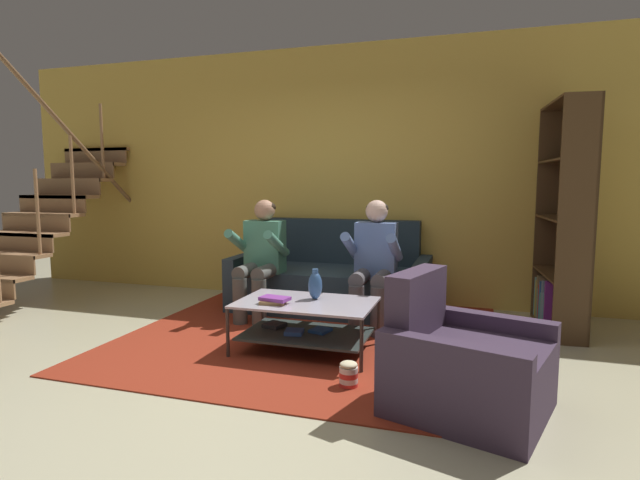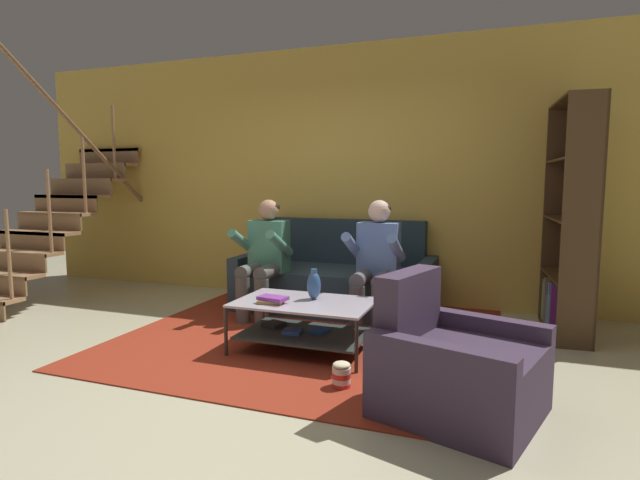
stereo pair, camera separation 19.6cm
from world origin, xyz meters
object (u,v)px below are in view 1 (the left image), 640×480
(person_seated_right, at_px, (374,259))
(bookshelf, at_px, (564,244))
(popcorn_tub, at_px, (349,374))
(book_stack, at_px, (274,300))
(coffee_table, at_px, (305,318))
(couch, at_px, (332,281))
(vase, at_px, (315,285))
(armchair, at_px, (463,366))
(person_seated_left, at_px, (261,254))

(person_seated_right, relative_size, bookshelf, 0.58)
(bookshelf, height_order, popcorn_tub, bookshelf)
(book_stack, bearing_deg, coffee_table, 35.14)
(couch, height_order, coffee_table, couch)
(book_stack, bearing_deg, bookshelf, 32.61)
(person_seated_right, bearing_deg, couch, 134.39)
(couch, distance_m, vase, 1.35)
(armchair, bearing_deg, book_stack, 158.82)
(vase, height_order, popcorn_tub, vase)
(couch, distance_m, book_stack, 1.55)
(coffee_table, relative_size, book_stack, 4.44)
(couch, distance_m, popcorn_tub, 2.13)
(coffee_table, height_order, book_stack, book_stack)
(bookshelf, distance_m, armchair, 2.25)
(vase, bearing_deg, couch, 100.11)
(couch, relative_size, armchair, 1.97)
(couch, relative_size, person_seated_left, 1.73)
(popcorn_tub, bearing_deg, person_seated_left, 131.82)
(person_seated_left, xyz_separation_m, vase, (0.81, -0.72, -0.12))
(person_seated_left, relative_size, coffee_table, 1.09)
(person_seated_left, xyz_separation_m, person_seated_right, (1.15, 0.00, 0.00))
(coffee_table, height_order, popcorn_tub, coffee_table)
(armchair, bearing_deg, coffee_table, 150.33)
(vase, bearing_deg, popcorn_tub, -56.57)
(book_stack, xyz_separation_m, popcorn_tub, (0.72, -0.45, -0.35))
(bookshelf, bearing_deg, vase, -148.88)
(vase, relative_size, popcorn_tub, 1.40)
(couch, bearing_deg, popcorn_tub, -70.93)
(vase, distance_m, bookshelf, 2.38)
(armchair, bearing_deg, person_seated_right, 119.20)
(armchair, xyz_separation_m, popcorn_tub, (-0.73, 0.11, -0.18))
(book_stack, bearing_deg, couch, 88.89)
(vase, distance_m, book_stack, 0.37)
(coffee_table, bearing_deg, couch, 97.26)
(couch, relative_size, popcorn_tub, 11.46)
(coffee_table, relative_size, armchair, 1.04)
(couch, xyz_separation_m, coffee_table, (0.18, -1.40, -0.03))
(couch, bearing_deg, coffee_table, -82.74)
(person_seated_right, distance_m, popcorn_tub, 1.53)
(vase, xyz_separation_m, book_stack, (-0.26, -0.24, -0.09))
(person_seated_right, distance_m, coffee_table, 0.98)
(couch, xyz_separation_m, vase, (0.23, -1.31, 0.23))
(person_seated_right, xyz_separation_m, armchair, (0.85, -1.52, -0.39))
(person_seated_right, distance_m, armchair, 1.79)
(vase, height_order, book_stack, vase)
(person_seated_left, distance_m, person_seated_right, 1.15)
(couch, xyz_separation_m, armchair, (1.43, -2.11, -0.03))
(bookshelf, bearing_deg, book_stack, -147.39)
(couch, height_order, bookshelf, bookshelf)
(vase, relative_size, armchair, 0.24)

